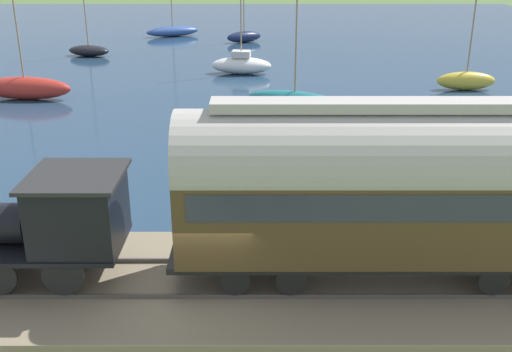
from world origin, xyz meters
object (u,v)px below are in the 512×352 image
object	(u,v)px
steam_locomotive	(31,220)
sailboat_yellow	(466,80)
sailboat_navy	(244,36)
sailboat_black	(89,50)
sailboat_white	(241,64)
sailboat_teal	(295,101)
sailboat_blue	(173,31)
passenger_coach	(392,184)
sailboat_red	(25,87)

from	to	relation	value
steam_locomotive	sailboat_yellow	distance (m)	30.80
steam_locomotive	sailboat_navy	world-z (taller)	sailboat_navy
sailboat_black	sailboat_white	world-z (taller)	sailboat_white
sailboat_teal	sailboat_blue	world-z (taller)	sailboat_blue
steam_locomotive	passenger_coach	xyz separation A→B (m)	(-0.00, -8.91, 0.95)
sailboat_teal	sailboat_blue	distance (m)	30.84
sailboat_teal	sailboat_white	bearing A→B (deg)	41.10
steam_locomotive	passenger_coach	size ratio (longest dim) A/B	0.59
passenger_coach	sailboat_red	world-z (taller)	sailboat_red
sailboat_navy	sailboat_yellow	bearing A→B (deg)	-174.41
sailboat_white	sailboat_blue	distance (m)	20.09
sailboat_white	sailboat_blue	bearing A→B (deg)	26.90
passenger_coach	sailboat_navy	bearing A→B (deg)	5.72
sailboat_red	sailboat_blue	bearing A→B (deg)	-6.30
sailboat_black	sailboat_blue	size ratio (longest dim) A/B	0.80
sailboat_black	sailboat_navy	xyz separation A→B (m)	(7.48, -12.77, 0.10)
sailboat_navy	sailboat_white	xyz separation A→B (m)	(-14.78, -0.07, 0.08)
passenger_coach	sailboat_yellow	world-z (taller)	sailboat_yellow
sailboat_teal	sailboat_yellow	bearing A→B (deg)	-41.31
passenger_coach	sailboat_blue	world-z (taller)	sailboat_blue
passenger_coach	sailboat_teal	world-z (taller)	sailboat_teal
sailboat_yellow	sailboat_white	world-z (taller)	sailboat_yellow
sailboat_black	sailboat_white	xyz separation A→B (m)	(-7.30, -12.84, 0.18)
sailboat_navy	sailboat_red	distance (m)	25.67
sailboat_navy	sailboat_yellow	world-z (taller)	sailboat_yellow
sailboat_red	sailboat_black	bearing A→B (deg)	5.69
steam_locomotive	sailboat_teal	distance (m)	20.59
sailboat_yellow	sailboat_blue	bearing A→B (deg)	42.32
sailboat_black	sailboat_red	bearing A→B (deg)	-165.86
sailboat_black	sailboat_blue	distance (m)	12.66
steam_locomotive	sailboat_red	bearing A→B (deg)	20.65
sailboat_black	sailboat_white	distance (m)	14.77
sailboat_navy	sailboat_blue	size ratio (longest dim) A/B	0.97
steam_locomotive	sailboat_blue	distance (m)	48.09
steam_locomotive	sailboat_black	distance (m)	37.54
steam_locomotive	sailboat_white	bearing A→B (deg)	-8.87
passenger_coach	sailboat_navy	xyz separation A→B (m)	(44.05, 4.41, -2.66)
passenger_coach	sailboat_black	size ratio (longest dim) A/B	1.46
sailboat_yellow	sailboat_white	bearing A→B (deg)	70.42
sailboat_black	sailboat_navy	distance (m)	14.80
passenger_coach	sailboat_navy	world-z (taller)	sailboat_navy
sailboat_white	sailboat_blue	world-z (taller)	sailboat_blue
passenger_coach	sailboat_yellow	distance (m)	26.33
passenger_coach	sailboat_yellow	bearing A→B (deg)	-22.63
sailboat_navy	sailboat_red	world-z (taller)	sailboat_navy
sailboat_red	sailboat_yellow	size ratio (longest dim) A/B	0.95
sailboat_navy	sailboat_yellow	size ratio (longest dim) A/B	0.97
steam_locomotive	sailboat_navy	size ratio (longest dim) A/B	0.72
sailboat_red	sailboat_white	world-z (taller)	sailboat_red
sailboat_navy	passenger_coach	bearing A→B (deg)	155.19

